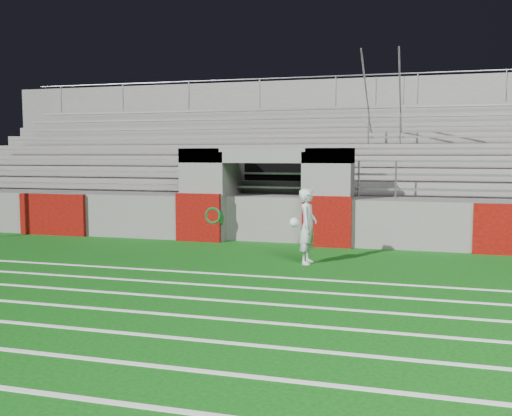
% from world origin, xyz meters
% --- Properties ---
extents(ground, '(90.00, 90.00, 0.00)m').
position_xyz_m(ground, '(0.00, 0.00, 0.00)').
color(ground, '#0C4A0E').
rests_on(ground, ground).
extents(field_markings, '(28.00, 8.09, 0.01)m').
position_xyz_m(field_markings, '(0.00, -5.00, 0.01)').
color(field_markings, white).
rests_on(field_markings, ground).
extents(stadium_structure, '(26.00, 8.48, 5.42)m').
position_xyz_m(stadium_structure, '(0.00, 7.97, 1.49)').
color(stadium_structure, '#5F5C5A').
rests_on(stadium_structure, ground).
extents(goalkeeper_with_ball, '(0.59, 0.63, 1.68)m').
position_xyz_m(goalkeeper_with_ball, '(1.73, 0.59, 0.84)').
color(goalkeeper_with_ball, silver).
rests_on(goalkeeper_with_ball, ground).
extents(hose_coil, '(0.58, 0.15, 0.60)m').
position_xyz_m(hose_coil, '(-1.34, 2.93, 0.71)').
color(hose_coil, '#0D4212').
rests_on(hose_coil, ground).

